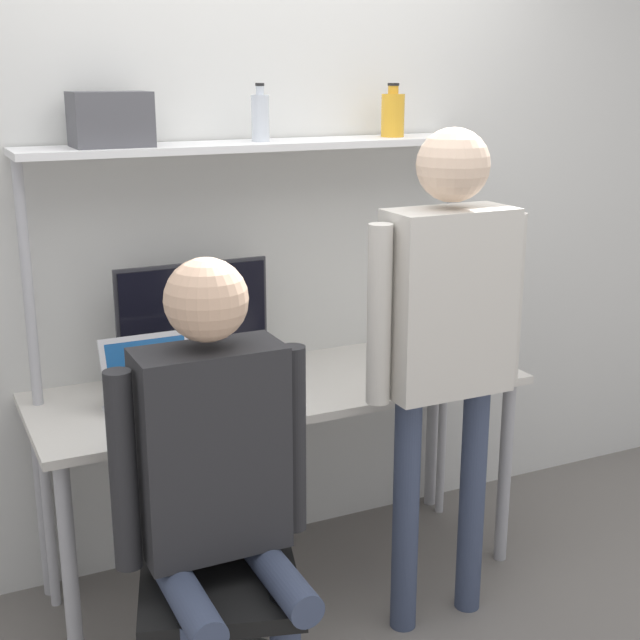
% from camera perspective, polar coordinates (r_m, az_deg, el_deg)
% --- Properties ---
extents(ground_plane, '(12.00, 12.00, 0.00)m').
position_cam_1_polar(ground_plane, '(3.32, 0.07, -18.76)').
color(ground_plane, slate).
extents(wall_back, '(8.00, 0.06, 2.70)m').
position_cam_1_polar(wall_back, '(3.41, -4.97, 6.77)').
color(wall_back, silver).
rests_on(wall_back, ground_plane).
extents(desk, '(1.78, 0.64, 0.78)m').
position_cam_1_polar(desk, '(3.27, -2.52, -5.54)').
color(desk, beige).
rests_on(desk, ground_plane).
extents(shelf_unit, '(1.69, 0.27, 1.63)m').
position_cam_1_polar(shelf_unit, '(3.24, -3.89, 7.28)').
color(shelf_unit, white).
rests_on(shelf_unit, ground_plane).
extents(monitor, '(0.56, 0.23, 0.44)m').
position_cam_1_polar(monitor, '(3.22, -8.07, 0.07)').
color(monitor, '#333338').
rests_on(monitor, desk).
extents(laptop, '(0.31, 0.25, 0.24)m').
position_cam_1_polar(laptop, '(3.03, -10.66, -4.49)').
color(laptop, '#BCBCC1').
rests_on(laptop, desk).
extents(cell_phone, '(0.07, 0.15, 0.01)m').
position_cam_1_polar(cell_phone, '(3.11, -6.47, -4.96)').
color(cell_phone, '#264C8C').
rests_on(cell_phone, desk).
extents(office_chair, '(0.57, 0.57, 0.90)m').
position_cam_1_polar(office_chair, '(2.85, -6.39, -18.66)').
color(office_chair, black).
rests_on(office_chair, ground_plane).
extents(person_seated, '(0.58, 0.48, 1.39)m').
position_cam_1_polar(person_seated, '(2.54, -6.71, -8.94)').
color(person_seated, '#38425B').
rests_on(person_seated, ground_plane).
extents(person_standing, '(0.58, 0.23, 1.71)m').
position_cam_1_polar(person_standing, '(2.91, 8.13, 0.05)').
color(person_standing, '#38425B').
rests_on(person_standing, ground_plane).
extents(bottle_amber, '(0.09, 0.09, 0.20)m').
position_cam_1_polar(bottle_amber, '(3.45, 4.68, 13.00)').
color(bottle_amber, gold).
rests_on(bottle_amber, shelf_unit).
extents(bottle_clear, '(0.06, 0.06, 0.20)m').
position_cam_1_polar(bottle_clear, '(3.22, -3.84, 12.85)').
color(bottle_clear, silver).
rests_on(bottle_clear, shelf_unit).
extents(storage_box, '(0.25, 0.18, 0.18)m').
position_cam_1_polar(storage_box, '(3.06, -13.27, 12.39)').
color(storage_box, '#4C4C51').
rests_on(storage_box, shelf_unit).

